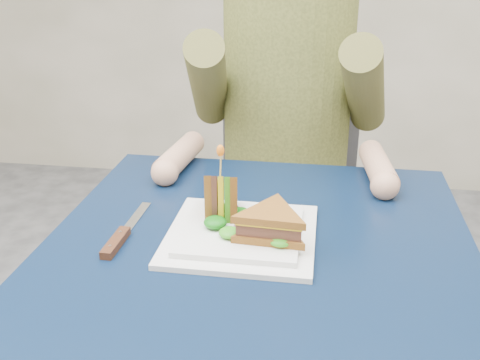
% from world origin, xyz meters
% --- Properties ---
extents(table, '(0.75, 0.75, 0.73)m').
position_xyz_m(table, '(0.00, 0.00, 0.65)').
color(table, black).
rests_on(table, ground).
extents(chair, '(0.42, 0.40, 0.93)m').
position_xyz_m(chair, '(0.00, 0.70, 0.54)').
color(chair, '#47474C').
rests_on(chair, ground).
extents(diner, '(0.54, 0.59, 0.74)m').
position_xyz_m(diner, '(-0.00, 0.59, 0.91)').
color(diner, brown).
rests_on(diner, chair).
extents(plate, '(0.26, 0.26, 0.02)m').
position_xyz_m(plate, '(-0.03, -0.00, 0.74)').
color(plate, white).
rests_on(plate, table).
extents(sandwich_flat, '(0.15, 0.15, 0.05)m').
position_xyz_m(sandwich_flat, '(0.02, -0.03, 0.78)').
color(sandwich_flat, brown).
rests_on(sandwich_flat, plate).
extents(sandwich_upright, '(0.08, 0.13, 0.13)m').
position_xyz_m(sandwich_upright, '(-0.08, 0.04, 0.78)').
color(sandwich_upright, brown).
rests_on(sandwich_upright, plate).
extents(fork, '(0.07, 0.18, 0.01)m').
position_xyz_m(fork, '(-0.13, -0.01, 0.73)').
color(fork, silver).
rests_on(fork, table).
extents(knife, '(0.02, 0.22, 0.02)m').
position_xyz_m(knife, '(-0.24, -0.05, 0.74)').
color(knife, silver).
rests_on(knife, table).
extents(toothpick, '(0.01, 0.01, 0.06)m').
position_xyz_m(toothpick, '(-0.08, 0.04, 0.85)').
color(toothpick, tan).
rests_on(toothpick, sandwich_upright).
extents(toothpick_frill, '(0.01, 0.01, 0.02)m').
position_xyz_m(toothpick_frill, '(-0.08, 0.04, 0.88)').
color(toothpick_frill, orange).
rests_on(toothpick_frill, sandwich_upright).
extents(lettuce_spill, '(0.15, 0.13, 0.02)m').
position_xyz_m(lettuce_spill, '(-0.03, 0.01, 0.76)').
color(lettuce_spill, '#337A14').
rests_on(lettuce_spill, plate).
extents(onion_ring, '(0.04, 0.04, 0.02)m').
position_xyz_m(onion_ring, '(-0.02, 0.00, 0.77)').
color(onion_ring, '#9E4C7A').
rests_on(onion_ring, plate).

